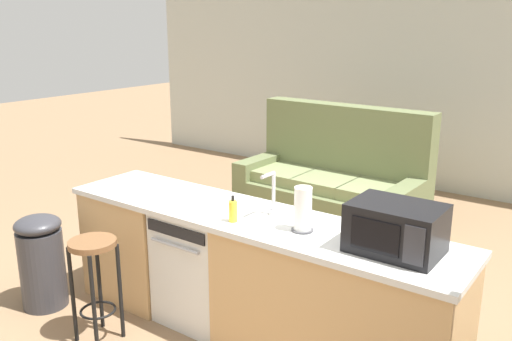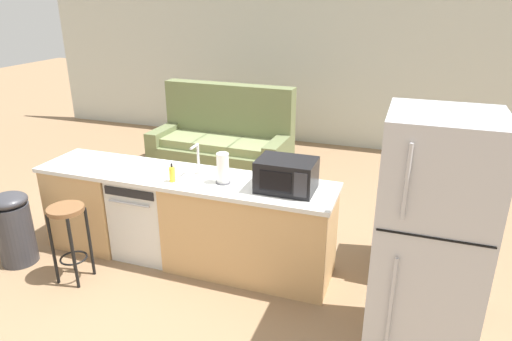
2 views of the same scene
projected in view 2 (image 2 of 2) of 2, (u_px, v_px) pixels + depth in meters
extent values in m
plane|color=#896B4C|center=(174.00, 255.00, 4.67)|extent=(24.00, 24.00, 0.00)
cube|color=beige|center=(304.00, 68.00, 7.80)|extent=(10.00, 0.06, 2.60)
cube|color=tan|center=(93.00, 204.00, 4.80)|extent=(0.75, 0.62, 0.86)
cube|color=tan|center=(249.00, 231.00, 4.26)|extent=(1.55, 0.62, 0.86)
cube|color=silver|center=(182.00, 177.00, 4.31)|extent=(2.94, 0.66, 0.04)
cube|color=brown|center=(187.00, 254.00, 4.61)|extent=(2.86, 0.56, 0.08)
cube|color=silver|center=(149.00, 214.00, 4.60)|extent=(0.58, 0.58, 0.84)
cube|color=black|center=(129.00, 193.00, 4.21)|extent=(0.52, 0.01, 0.08)
cylinder|color=#B2B2B7|center=(129.00, 204.00, 4.23)|extent=(0.44, 0.02, 0.02)
cube|color=#A8AAB2|center=(422.00, 230.00, 4.28)|extent=(0.76, 0.64, 0.85)
cube|color=black|center=(422.00, 243.00, 3.98)|extent=(0.53, 0.01, 0.43)
cylinder|color=silver|center=(425.00, 221.00, 3.87)|extent=(0.61, 0.03, 0.03)
cube|color=white|center=(428.00, 186.00, 4.11)|extent=(0.76, 0.64, 0.05)
torus|color=black|center=(408.00, 187.00, 4.05)|extent=(0.16, 0.16, 0.01)
torus|color=black|center=(449.00, 193.00, 3.94)|extent=(0.16, 0.16, 0.01)
torus|color=black|center=(409.00, 177.00, 4.27)|extent=(0.16, 0.16, 0.01)
torus|color=black|center=(448.00, 182.00, 4.17)|extent=(0.16, 0.16, 0.01)
cube|color=#B7B7BC|center=(429.00, 242.00, 3.14)|extent=(0.72, 0.70, 1.82)
cylinder|color=#B2B2B7|center=(407.00, 182.00, 2.67)|extent=(0.02, 0.02, 0.48)
cylinder|color=#B2B2B7|center=(390.00, 310.00, 3.00)|extent=(0.02, 0.02, 0.79)
cube|color=black|center=(434.00, 238.00, 2.75)|extent=(0.68, 0.01, 0.01)
cube|color=black|center=(287.00, 175.00, 3.93)|extent=(0.50, 0.36, 0.28)
cube|color=black|center=(275.00, 182.00, 3.79)|extent=(0.27, 0.01, 0.18)
cube|color=#2D2D33|center=(300.00, 185.00, 3.72)|extent=(0.11, 0.01, 0.21)
cylinder|color=silver|center=(199.00, 172.00, 4.34)|extent=(0.07, 0.07, 0.03)
cylinder|color=silver|center=(198.00, 157.00, 4.29)|extent=(0.02, 0.02, 0.26)
cylinder|color=silver|center=(194.00, 147.00, 4.18)|extent=(0.02, 0.14, 0.02)
cylinder|color=#4C4C51|center=(223.00, 182.00, 4.13)|extent=(0.14, 0.14, 0.01)
cylinder|color=white|center=(223.00, 168.00, 4.08)|extent=(0.11, 0.11, 0.27)
cylinder|color=yellow|center=(172.00, 174.00, 4.13)|extent=(0.06, 0.06, 0.14)
cylinder|color=black|center=(172.00, 165.00, 4.10)|extent=(0.02, 0.02, 0.04)
sphere|color=red|center=(449.00, 172.00, 4.14)|extent=(0.17, 0.17, 0.17)
sphere|color=black|center=(451.00, 163.00, 4.10)|extent=(0.03, 0.03, 0.03)
cone|color=red|center=(459.00, 172.00, 4.10)|extent=(0.08, 0.04, 0.06)
cylinder|color=brown|center=(66.00, 209.00, 4.03)|extent=(0.32, 0.32, 0.04)
cylinder|color=black|center=(53.00, 250.00, 4.10)|extent=(0.03, 0.03, 0.70)
cylinder|color=black|center=(73.00, 254.00, 4.03)|extent=(0.03, 0.03, 0.70)
cylinder|color=black|center=(70.00, 238.00, 4.30)|extent=(0.03, 0.03, 0.70)
cylinder|color=black|center=(90.00, 242.00, 4.23)|extent=(0.03, 0.03, 0.70)
torus|color=black|center=(74.00, 258.00, 4.21)|extent=(0.25, 0.25, 0.02)
cylinder|color=#333338|center=(15.00, 234.00, 4.45)|extent=(0.34, 0.34, 0.62)
ellipsoid|color=#333338|center=(8.00, 200.00, 4.32)|extent=(0.35, 0.35, 0.14)
cube|color=#667047|center=(221.00, 159.00, 6.74)|extent=(2.02, 0.95, 0.42)
cube|color=#667047|center=(229.00, 126.00, 6.87)|extent=(2.01, 0.29, 1.27)
cube|color=#667047|center=(167.00, 146.00, 7.00)|extent=(0.22, 0.90, 0.62)
cube|color=#667047|center=(279.00, 160.00, 6.40)|extent=(0.22, 0.90, 0.62)
cube|color=#7D8959|center=(185.00, 139.00, 6.78)|extent=(0.58, 0.64, 0.12)
cube|color=#7D8959|center=(219.00, 143.00, 6.60)|extent=(0.58, 0.64, 0.12)
cube|color=#7D8959|center=(254.00, 147.00, 6.41)|extent=(0.58, 0.64, 0.12)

